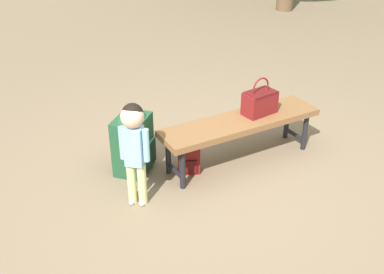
# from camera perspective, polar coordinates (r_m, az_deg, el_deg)

# --- Properties ---
(ground_plane) EXTENTS (40.00, 40.00, 0.00)m
(ground_plane) POSITION_cam_1_polar(r_m,az_deg,el_deg) (4.15, 2.69, -5.95)
(ground_plane) COLOR #7F6B51
(ground_plane) RESTS_ON ground
(park_bench) EXTENTS (1.64, 0.62, 0.45)m
(park_bench) POSITION_cam_1_polar(r_m,az_deg,el_deg) (4.32, 6.11, 1.53)
(park_bench) COLOR brown
(park_bench) RESTS_ON ground
(handbag) EXTENTS (0.32, 0.19, 0.37)m
(handbag) POSITION_cam_1_polar(r_m,az_deg,el_deg) (4.38, 8.48, 4.42)
(handbag) COLOR maroon
(handbag) RESTS_ON park_bench
(child_standing) EXTENTS (0.19, 0.20, 0.92)m
(child_standing) POSITION_cam_1_polar(r_m,az_deg,el_deg) (3.62, -7.28, -0.33)
(child_standing) COLOR #CCCC8C
(child_standing) RESTS_ON ground
(backpack_large) EXTENTS (0.46, 0.44, 0.63)m
(backpack_large) POSITION_cam_1_polar(r_m,az_deg,el_deg) (4.22, -7.42, -0.47)
(backpack_large) COLOR #1E4C2D
(backpack_large) RESTS_ON ground
(backpack_small) EXTENTS (0.24, 0.22, 0.33)m
(backpack_small) POSITION_cam_1_polar(r_m,az_deg,el_deg) (4.24, -0.39, -2.44)
(backpack_small) COLOR maroon
(backpack_small) RESTS_ON ground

